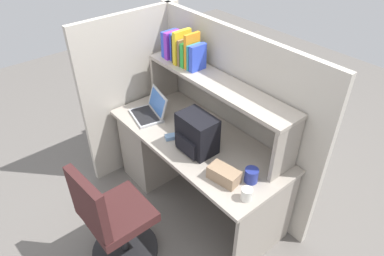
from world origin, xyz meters
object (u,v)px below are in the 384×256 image
(tissue_box, at_px, (224,175))
(snack_canister, at_px, (251,175))
(laptop, at_px, (150,111))
(backpack, at_px, (197,134))
(computer_mouse, at_px, (172,137))
(paper_cup, at_px, (247,194))
(office_chair, at_px, (113,223))

(tissue_box, bearing_deg, snack_canister, 37.18)
(laptop, relative_size, backpack, 1.20)
(computer_mouse, bearing_deg, snack_canister, 31.98)
(paper_cup, distance_m, tissue_box, 0.22)
(tissue_box, bearing_deg, backpack, 158.92)
(backpack, bearing_deg, office_chair, -93.63)
(laptop, distance_m, backpack, 0.62)
(paper_cup, relative_size, tissue_box, 0.40)
(office_chair, bearing_deg, backpack, -97.75)
(computer_mouse, relative_size, paper_cup, 1.17)
(laptop, xyz_separation_m, tissue_box, (0.99, -0.06, -0.00))
(computer_mouse, relative_size, tissue_box, 0.47)
(office_chair, bearing_deg, laptop, -56.89)
(laptop, relative_size, computer_mouse, 3.46)
(backpack, bearing_deg, paper_cup, -7.67)
(backpack, bearing_deg, laptop, -178.87)
(tissue_box, distance_m, snack_canister, 0.19)
(laptop, relative_size, office_chair, 0.39)
(snack_canister, bearing_deg, computer_mouse, -169.86)
(snack_canister, distance_m, office_chair, 1.06)
(computer_mouse, relative_size, snack_canister, 0.99)
(backpack, xyz_separation_m, computer_mouse, (-0.23, -0.07, -0.13))
(paper_cup, bearing_deg, computer_mouse, 178.97)
(paper_cup, distance_m, snack_canister, 0.17)
(backpack, xyz_separation_m, office_chair, (-0.05, -0.75, -0.48))
(backpack, bearing_deg, tissue_box, -10.83)
(backpack, relative_size, tissue_box, 1.37)
(laptop, distance_m, paper_cup, 1.21)
(computer_mouse, xyz_separation_m, snack_canister, (0.74, 0.13, 0.04))
(laptop, xyz_separation_m, computer_mouse, (0.38, -0.05, -0.03))
(snack_canister, xyz_separation_m, office_chair, (-0.55, -0.82, -0.39))
(backpack, distance_m, snack_canister, 0.52)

